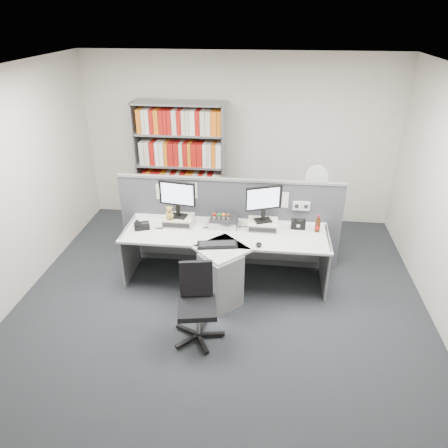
# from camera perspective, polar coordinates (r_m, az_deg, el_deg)

# --- Properties ---
(ground) EXTENTS (5.50, 5.50, 0.00)m
(ground) POSITION_cam_1_polar(r_m,az_deg,el_deg) (5.02, -0.86, -12.81)
(ground) COLOR #292C30
(ground) RESTS_ON ground
(room_shell) EXTENTS (5.04, 5.54, 2.72)m
(room_shell) POSITION_cam_1_polar(r_m,az_deg,el_deg) (4.10, -1.03, 6.65)
(room_shell) COLOR beige
(room_shell) RESTS_ON ground
(partition) EXTENTS (3.00, 0.08, 1.27)m
(partition) POSITION_cam_1_polar(r_m,az_deg,el_deg) (5.70, 0.73, 0.34)
(partition) COLOR #484A52
(partition) RESTS_ON ground
(desk) EXTENTS (2.60, 1.20, 0.72)m
(desk) POSITION_cam_1_polar(r_m,az_deg,el_deg) (5.23, -0.07, -4.79)
(desk) COLOR silver
(desk) RESTS_ON ground
(monitor_riser_left) EXTENTS (0.38, 0.31, 0.10)m
(monitor_riser_left) POSITION_cam_1_polar(r_m,az_deg,el_deg) (5.50, -6.22, 0.52)
(monitor_riser_left) COLOR beige
(monitor_riser_left) RESTS_ON desk
(monitor_riser_right) EXTENTS (0.38, 0.31, 0.10)m
(monitor_riser_right) POSITION_cam_1_polar(r_m,az_deg,el_deg) (5.38, 5.30, -0.08)
(monitor_riser_right) COLOR beige
(monitor_riser_right) RESTS_ON desk
(monitor_left) EXTENTS (0.48, 0.18, 0.49)m
(monitor_left) POSITION_cam_1_polar(r_m,az_deg,el_deg) (5.36, -6.39, 3.78)
(monitor_left) COLOR black
(monitor_left) RESTS_ON monitor_riser_left
(monitor_right) EXTENTS (0.45, 0.21, 0.48)m
(monitor_right) POSITION_cam_1_polar(r_m,az_deg,el_deg) (5.24, 5.46, 3.18)
(monitor_right) COLOR black
(monitor_right) RESTS_ON monitor_riser_right
(desktop_pc) EXTENTS (0.35, 0.31, 0.09)m
(desktop_pc) POSITION_cam_1_polar(r_m,az_deg,el_deg) (5.44, -0.04, 0.33)
(desktop_pc) COLOR black
(desktop_pc) RESTS_ON desk
(figurines) EXTENTS (0.23, 0.05, 0.09)m
(figurines) POSITION_cam_1_polar(r_m,az_deg,el_deg) (5.38, -0.38, 1.19)
(figurines) COLOR beige
(figurines) RESTS_ON desktop_pc
(keyboard) EXTENTS (0.50, 0.26, 0.03)m
(keyboard) POSITION_cam_1_polar(r_m,az_deg,el_deg) (4.98, -0.91, -2.83)
(keyboard) COLOR black
(keyboard) RESTS_ON desk
(mouse) EXTENTS (0.07, 0.11, 0.04)m
(mouse) POSITION_cam_1_polar(r_m,az_deg,el_deg) (4.99, 4.78, -2.82)
(mouse) COLOR black
(mouse) RESTS_ON desk
(desk_phone) EXTENTS (0.24, 0.23, 0.08)m
(desk_phone) POSITION_cam_1_polar(r_m,az_deg,el_deg) (5.48, -11.21, -0.22)
(desk_phone) COLOR black
(desk_phone) RESTS_ON desk
(desk_calendar) EXTENTS (0.09, 0.07, 0.11)m
(desk_calendar) POSITION_cam_1_polar(r_m,az_deg,el_deg) (5.43, -8.84, -0.07)
(desk_calendar) COLOR black
(desk_calendar) RESTS_ON desk
(plush_toy) EXTENTS (0.10, 0.10, 0.18)m
(plush_toy) POSITION_cam_1_polar(r_m,az_deg,el_deg) (5.40, -7.45, 1.39)
(plush_toy) COLOR #A48936
(plush_toy) RESTS_ON monitor_riser_left
(speaker) EXTENTS (0.18, 0.10, 0.12)m
(speaker) POSITION_cam_1_polar(r_m,az_deg,el_deg) (5.43, 10.08, -0.00)
(speaker) COLOR black
(speaker) RESTS_ON desk
(cola_bottle) EXTENTS (0.07, 0.07, 0.23)m
(cola_bottle) POSITION_cam_1_polar(r_m,az_deg,el_deg) (5.39, 12.66, -0.20)
(cola_bottle) COLOR #3F190A
(cola_bottle) RESTS_ON desk
(shelving_unit) EXTENTS (1.41, 0.40, 2.00)m
(shelving_unit) POSITION_cam_1_polar(r_m,az_deg,el_deg) (6.79, -5.90, 7.77)
(shelving_unit) COLOR gray
(shelving_unit) RESTS_ON ground
(filing_cabinet) EXTENTS (0.45, 0.61, 0.70)m
(filing_cabinet) POSITION_cam_1_polar(r_m,az_deg,el_deg) (6.52, 11.91, 0.42)
(filing_cabinet) COLOR gray
(filing_cabinet) RESTS_ON ground
(desk_fan) EXTENTS (0.33, 0.19, 0.55)m
(desk_fan) POSITION_cam_1_polar(r_m,az_deg,el_deg) (6.24, 12.52, 6.12)
(desk_fan) COLOR white
(desk_fan) RESTS_ON filing_cabinet
(office_chair) EXTENTS (0.56, 0.56, 0.86)m
(office_chair) POSITION_cam_1_polar(r_m,az_deg,el_deg) (4.55, -3.72, -10.41)
(office_chair) COLOR silver
(office_chair) RESTS_ON ground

